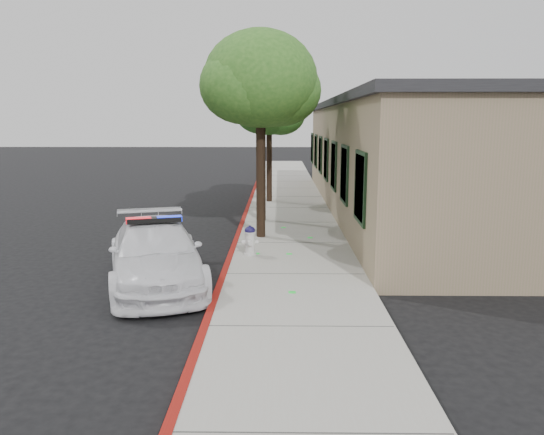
{
  "coord_description": "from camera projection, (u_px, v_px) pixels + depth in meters",
  "views": [
    {
      "loc": [
        1.27,
        -11.15,
        3.47
      ],
      "look_at": [
        1.11,
        1.34,
        1.16
      ],
      "focal_mm": 34.65,
      "sensor_mm": 36.0,
      "label": 1
    }
  ],
  "objects": [
    {
      "name": "fire_hydrant",
      "position": [
        250.0,
        240.0,
        13.12
      ],
      "size": [
        0.43,
        0.37,
        0.75
      ],
      "rotation": [
        0.0,
        0.0,
        0.11
      ],
      "color": "silver",
      "rests_on": "sidewalk"
    },
    {
      "name": "police_car",
      "position": [
        156.0,
        253.0,
        11.25
      ],
      "size": [
        3.11,
        4.98,
        1.47
      ],
      "rotation": [
        0.0,
        0.0,
        0.28
      ],
      "color": "white",
      "rests_on": "ground"
    },
    {
      "name": "sidewalk",
      "position": [
        290.0,
        245.0,
        14.53
      ],
      "size": [
        3.2,
        60.0,
        0.15
      ],
      "primitive_type": "cube",
      "color": "#9C988E",
      "rests_on": "ground"
    },
    {
      "name": "street_tree_far",
      "position": [
        270.0,
        110.0,
        21.31
      ],
      "size": [
        2.88,
        2.63,
        4.98
      ],
      "rotation": [
        0.0,
        0.0,
        -0.42
      ],
      "color": "black",
      "rests_on": "sidewalk"
    },
    {
      "name": "street_tree_near",
      "position": [
        261.0,
        83.0,
        14.51
      ],
      "size": [
        3.38,
        3.18,
        5.82
      ],
      "rotation": [
        0.0,
        0.0,
        -0.1
      ],
      "color": "black",
      "rests_on": "sidewalk"
    },
    {
      "name": "red_curb",
      "position": [
        235.0,
        245.0,
        14.55
      ],
      "size": [
        0.14,
        60.0,
        0.16
      ],
      "primitive_type": "cube",
      "color": "maroon",
      "rests_on": "ground"
    },
    {
      "name": "ground",
      "position": [
        221.0,
        280.0,
        11.61
      ],
      "size": [
        120.0,
        120.0,
        0.0
      ],
      "primitive_type": "plane",
      "color": "black",
      "rests_on": "ground"
    },
    {
      "name": "clapboard_building",
      "position": [
        421.0,
        157.0,
        19.99
      ],
      "size": [
        7.3,
        20.89,
        4.24
      ],
      "color": "#846D56",
      "rests_on": "ground"
    },
    {
      "name": "street_tree_mid",
      "position": [
        261.0,
        85.0,
        17.09
      ],
      "size": [
        3.1,
        3.23,
        5.92
      ],
      "rotation": [
        0.0,
        0.0,
        0.4
      ],
      "color": "black",
      "rests_on": "sidewalk"
    }
  ]
}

